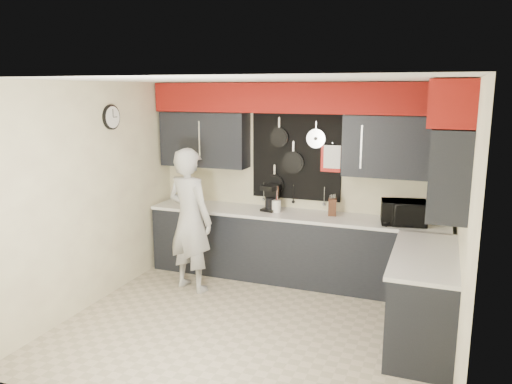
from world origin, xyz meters
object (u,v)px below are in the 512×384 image
at_px(knife_block, 332,207).
at_px(person, 190,220).
at_px(coffee_maker, 271,197).
at_px(microwave, 404,213).
at_px(utensil_crock, 276,206).

distance_m(knife_block, person, 1.82).
bearing_deg(coffee_maker, knife_block, 10.81).
distance_m(microwave, utensil_crock, 1.62).
bearing_deg(microwave, utensil_crock, 167.84).
distance_m(microwave, person, 2.61).
bearing_deg(utensil_crock, person, -140.55).
bearing_deg(coffee_maker, person, -124.16).
bearing_deg(microwave, person, -174.99).
height_order(microwave, knife_block, microwave).
bearing_deg(knife_block, coffee_maker, 169.37).
height_order(microwave, coffee_maker, coffee_maker).
xyz_separation_m(coffee_maker, person, (-0.80, -0.80, -0.19)).
bearing_deg(utensil_crock, coffee_maker, 147.76).
bearing_deg(person, microwave, -149.10).
bearing_deg(person, coffee_maker, -119.10).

